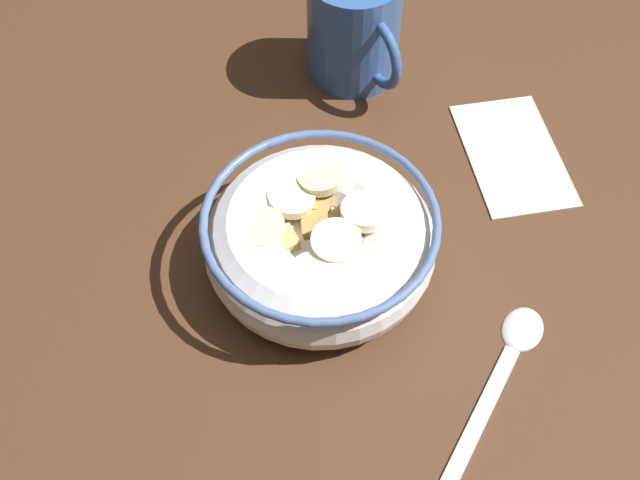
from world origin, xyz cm
name	(u,v)px	position (x,y,z in cm)	size (l,w,h in cm)	color
ground_plane	(320,273)	(0.00, 0.00, -1.00)	(104.06, 104.06, 2.00)	#472B19
cereal_bowl	(320,240)	(0.00, 0.01, 3.03)	(15.65, 15.65, 5.90)	white
spoon	(505,365)	(12.68, 6.31, 0.32)	(9.89, 15.13, 0.80)	silver
coffee_mug	(355,27)	(-15.67, 12.19, 4.53)	(10.41, 7.47, 9.06)	#335999
folded_napkin	(513,154)	(-1.39, 17.97, 0.15)	(11.56, 6.93, 0.30)	beige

